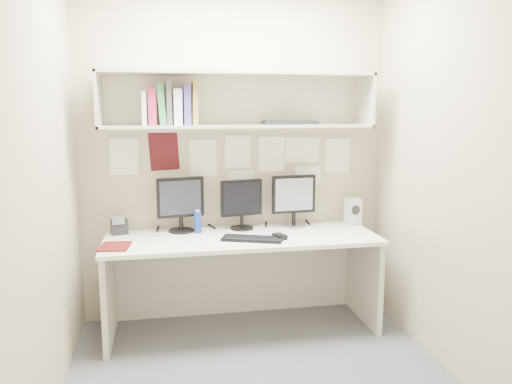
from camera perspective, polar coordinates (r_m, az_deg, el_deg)
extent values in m
cube|color=#4B4B50|center=(3.38, 0.29, -19.86)|extent=(2.40, 2.00, 0.01)
cube|color=tan|center=(3.95, -2.44, 4.29)|extent=(2.40, 0.02, 2.60)
cube|color=tan|center=(2.01, 5.70, -0.85)|extent=(2.40, 0.02, 2.60)
cube|color=tan|center=(2.99, -22.95, 1.85)|extent=(0.02, 2.00, 2.60)
cube|color=tan|center=(3.40, 20.58, 2.85)|extent=(0.02, 2.00, 2.60)
cube|color=white|center=(3.70, -1.58, -5.27)|extent=(2.00, 0.70, 0.03)
cube|color=beige|center=(4.12, -2.28, -9.03)|extent=(1.96, 0.02, 0.70)
cube|color=beige|center=(3.74, -2.04, 7.53)|extent=(2.00, 0.38, 0.02)
cube|color=beige|center=(3.75, -2.07, 13.34)|extent=(2.00, 0.38, 0.02)
cube|color=beige|center=(3.92, -2.45, 10.39)|extent=(2.00, 0.02, 0.40)
cube|color=beige|center=(3.73, -17.53, 10.02)|extent=(0.02, 0.38, 0.40)
cube|color=beige|center=(4.01, 12.31, 10.17)|extent=(0.02, 0.38, 0.40)
cylinder|color=black|center=(3.87, -8.53, -4.39)|extent=(0.20, 0.20, 0.01)
cylinder|color=black|center=(3.85, -8.55, -3.57)|extent=(0.03, 0.03, 0.10)
cube|color=black|center=(3.83, -8.63, -0.61)|extent=(0.36, 0.10, 0.30)
cube|color=black|center=(3.81, -8.62, -0.66)|extent=(0.31, 0.06, 0.26)
cylinder|color=black|center=(3.91, -1.63, -4.14)|extent=(0.18, 0.18, 0.01)
cylinder|color=black|center=(3.90, -1.63, -3.39)|extent=(0.03, 0.03, 0.09)
cube|color=black|center=(3.87, -1.67, -0.66)|extent=(0.33, 0.10, 0.28)
cube|color=black|center=(3.85, -1.63, -0.71)|extent=(0.29, 0.06, 0.24)
cylinder|color=#A5A5AA|center=(3.99, 4.32, -3.86)|extent=(0.19, 0.19, 0.01)
cylinder|color=black|center=(3.98, 4.33, -3.08)|extent=(0.03, 0.03, 0.10)
cube|color=black|center=(3.96, 4.32, -0.24)|extent=(0.35, 0.06, 0.30)
cube|color=#B7B6BC|center=(3.94, 4.40, -0.29)|extent=(0.31, 0.03, 0.26)
cube|color=black|center=(3.58, -0.43, -5.36)|extent=(0.46, 0.29, 0.02)
cube|color=black|center=(3.62, 2.71, -5.10)|extent=(0.10, 0.13, 0.03)
cube|color=#B6B5B1|center=(4.11, 11.02, -2.19)|extent=(0.12, 0.12, 0.22)
cylinder|color=black|center=(4.05, 11.32, -2.05)|extent=(0.08, 0.02, 0.08)
cylinder|color=navy|center=(3.80, -6.68, -3.46)|extent=(0.06, 0.06, 0.16)
cylinder|color=white|center=(3.78, -6.70, -2.18)|extent=(0.03, 0.03, 0.02)
cube|color=#51100D|center=(3.53, -15.82, -6.00)|extent=(0.22, 0.26, 0.01)
cube|color=black|center=(3.89, -15.35, -3.84)|extent=(0.14, 0.12, 0.11)
cube|color=#4C6659|center=(3.82, -15.45, -3.16)|extent=(0.09, 0.03, 0.06)
cube|color=silver|center=(3.71, -12.63, 9.30)|extent=(0.03, 0.20, 0.24)
cube|color=#AE204B|center=(3.71, -11.74, 9.54)|extent=(0.06, 0.20, 0.27)
cube|color=#2B834A|center=(3.71, -10.75, 9.77)|extent=(0.05, 0.20, 0.29)
cube|color=#49484D|center=(3.71, -9.91, 10.00)|extent=(0.04, 0.20, 0.32)
cube|color=white|center=(3.71, -8.94, 9.55)|extent=(0.06, 0.20, 0.26)
cube|color=#4A3A91|center=(3.71, -7.90, 9.78)|extent=(0.05, 0.20, 0.28)
cube|color=olive|center=(3.72, -7.01, 10.00)|extent=(0.04, 0.20, 0.31)
cube|color=black|center=(3.85, 3.90, 7.94)|extent=(0.42, 0.16, 0.03)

